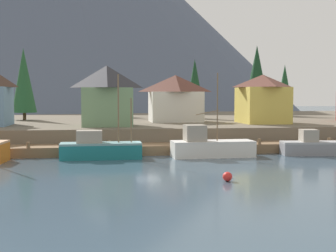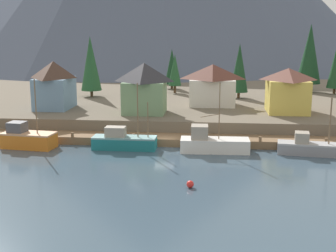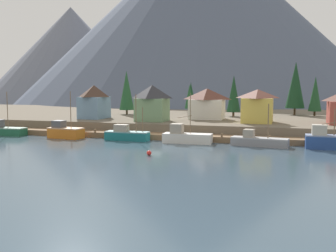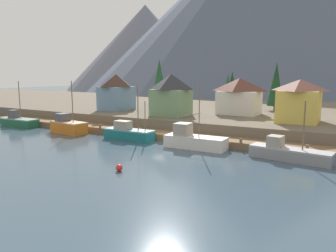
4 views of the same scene
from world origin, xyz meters
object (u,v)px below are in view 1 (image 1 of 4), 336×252
Objects in this scene: fishing_boat_teal at (100,149)px; house_green at (107,95)px; house_white at (175,98)px; conifer_mid_left at (24,80)px; channel_buoy at (227,177)px; conifer_near_left at (120,92)px; conifer_back_right at (195,86)px; conifer_mid_right at (112,91)px; fishing_boat_grey at (323,147)px; house_yellow at (263,98)px; fishing_boat_white at (210,146)px; conifer_near_right at (285,87)px; conifer_back_left at (257,76)px.

fishing_boat_teal is 12.63m from house_green.
house_white is 0.69× the size of conifer_mid_left.
house_white reaches higher than fishing_boat_teal.
house_white is 33.64m from channel_buoy.
house_green is (0.99, 11.44, 5.27)m from fishing_boat_teal.
conifer_back_right is (11.94, -5.41, 0.94)m from conifer_near_left.
conifer_mid_left is 15.65× the size of channel_buoy.
conifer_near_left is at bearing -79.58° from conifer_mid_right.
fishing_boat_grey is 1.32× the size of house_yellow.
fishing_boat_white is 1.12× the size of house_white.
fishing_boat_teal is at bearing -96.08° from conifer_near_left.
conifer_back_right is at bearing 61.72° from fishing_boat_teal.
conifer_back_left is at bearing 152.18° from conifer_near_right.
house_yellow is (21.98, 14.37, 4.84)m from fishing_boat_teal.
channel_buoy is (-2.00, -13.40, -0.74)m from fishing_boat_white.
fishing_boat_teal is 0.86× the size of conifer_back_right.
conifer_mid_right is (-19.55, 25.44, 1.23)m from house_yellow.
conifer_near_right reaches higher than fishing_boat_grey.
conifer_back_left reaches higher than fishing_boat_grey.
conifer_mid_left is at bearing 127.44° from house_green.
conifer_back_right is at bearing -145.13° from conifer_back_left.
channel_buoy is (-14.19, -13.21, -0.52)m from fishing_boat_grey.
house_white is 23.59m from conifer_mid_left.
fishing_boat_white is 1.14× the size of conifer_near_left.
conifer_near_right is 19.86m from conifer_back_right.
conifer_back_left is at bearing 42.90° from house_green.
conifer_near_right is at bearing 46.81° from fishing_boat_teal.
conifer_back_right is (-13.93, -9.71, -2.01)m from conifer_back_left.
house_yellow is 15.38m from conifer_back_right.
house_green is 10.56× the size of channel_buoy.
conifer_back_left is at bearing 34.87° from conifer_back_right.
fishing_boat_white is at bearing -49.23° from house_green.
channel_buoy is at bearing -99.87° from fishing_boat_white.
conifer_mid_right is at bearing 100.42° from conifer_near_left.
fishing_boat_white reaches higher than channel_buoy.
house_yellow is 24.37m from conifer_near_right.
house_yellow is 32.11m from conifer_mid_right.
conifer_mid_right is at bearing 175.93° from conifer_back_left.
house_yellow is at bearing -21.38° from conifer_mid_left.
fishing_boat_grey is (23.27, -0.45, -0.13)m from fishing_boat_teal.
fishing_boat_white is 12.20m from fishing_boat_grey.
fishing_boat_white is (11.07, -0.26, 0.08)m from fishing_boat_teal.
fishing_boat_grey is 1.25× the size of conifer_near_left.
conifer_mid_left is 1.13× the size of conifer_back_right.
fishing_boat_teal is at bearing -118.84° from conifer_back_right.
conifer_near_left reaches higher than fishing_boat_white.
house_yellow is 0.54× the size of conifer_back_left.
channel_buoy is at bearing -93.10° from house_white.
fishing_boat_teal is 32.89m from conifer_back_right.
conifer_mid_left is at bearing -178.26° from conifer_back_right.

